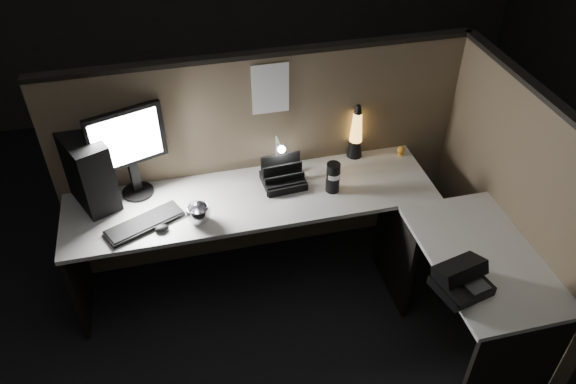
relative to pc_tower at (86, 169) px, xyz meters
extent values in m
plane|color=black|center=(1.10, -0.82, -0.95)|extent=(6.00, 6.00, 0.00)
cube|color=brown|center=(1.10, 0.11, -0.20)|extent=(2.66, 0.06, 1.50)
cube|color=brown|center=(2.43, -0.72, -0.20)|extent=(0.06, 1.66, 1.50)
cube|color=beige|center=(0.95, -0.22, -0.24)|extent=(2.30, 0.60, 0.03)
cube|color=beige|center=(2.10, -1.02, -0.24)|extent=(0.60, 1.00, 0.03)
cube|color=black|center=(-0.18, -0.22, -0.60)|extent=(0.03, 0.55, 0.70)
cube|color=black|center=(2.10, -1.50, -0.60)|extent=(0.55, 0.03, 0.70)
cube|color=black|center=(1.82, -0.52, -0.60)|extent=(0.03, 0.55, 0.70)
cube|color=black|center=(0.00, 0.00, 0.00)|extent=(0.35, 0.47, 0.45)
cylinder|color=black|center=(0.27, -0.01, -0.22)|extent=(0.20, 0.20, 0.02)
cube|color=black|center=(0.27, 0.01, -0.10)|extent=(0.07, 0.06, 0.22)
cube|color=black|center=(0.27, 0.00, 0.18)|extent=(0.44, 0.19, 0.37)
cube|color=white|center=(0.27, -0.02, 0.18)|extent=(0.38, 0.14, 0.32)
cube|color=black|center=(0.29, -0.33, -0.21)|extent=(0.48, 0.33, 0.02)
ellipsoid|color=black|center=(0.39, -0.40, -0.21)|extent=(0.09, 0.07, 0.03)
cube|color=silver|center=(1.17, 0.06, -0.21)|extent=(0.04, 0.06, 0.03)
cylinder|color=silver|center=(1.17, 0.06, -0.09)|extent=(0.01, 0.01, 0.20)
cylinder|color=silver|center=(1.17, -0.01, 0.01)|extent=(0.01, 0.13, 0.01)
sphere|color=white|center=(1.17, -0.08, 0.00)|extent=(0.05, 0.05, 0.05)
cube|color=black|center=(1.17, -0.14, -0.20)|extent=(0.27, 0.24, 0.05)
cube|color=black|center=(1.17, -0.18, -0.16)|extent=(0.26, 0.03, 0.09)
cube|color=black|center=(1.17, -0.06, -0.12)|extent=(0.26, 0.03, 0.18)
cone|color=black|center=(1.71, 0.05, -0.16)|extent=(0.10, 0.10, 0.12)
cone|color=gold|center=(1.71, 0.05, 0.00)|extent=(0.09, 0.09, 0.21)
sphere|color=#8A5D14|center=(1.71, 0.05, -0.06)|extent=(0.04, 0.04, 0.04)
sphere|color=#8A5D14|center=(1.71, 0.05, 0.01)|extent=(0.03, 0.03, 0.03)
cone|color=black|center=(1.71, 0.05, 0.14)|extent=(0.05, 0.05, 0.06)
cylinder|color=black|center=(1.46, -0.28, -0.12)|extent=(0.09, 0.09, 0.20)
imported|color=#B0B0B7|center=(0.61, -0.37, -0.17)|extent=(0.18, 0.18, 0.11)
sphere|color=orange|center=(2.02, -0.02, -0.18)|extent=(0.05, 0.05, 0.05)
cube|color=white|center=(1.14, 0.08, 0.34)|extent=(0.23, 0.00, 0.33)
cube|color=black|center=(1.86, -1.21, -0.20)|extent=(0.30, 0.28, 0.06)
cube|color=black|center=(1.86, -1.17, -0.13)|extent=(0.29, 0.21, 0.12)
cube|color=black|center=(1.78, -1.27, -0.16)|extent=(0.10, 0.20, 0.04)
cube|color=#3F3F42|center=(1.92, -1.25, -0.16)|extent=(0.14, 0.14, 0.00)
camera|label=1|loc=(0.54, -2.88, 2.00)|focal=35.00mm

